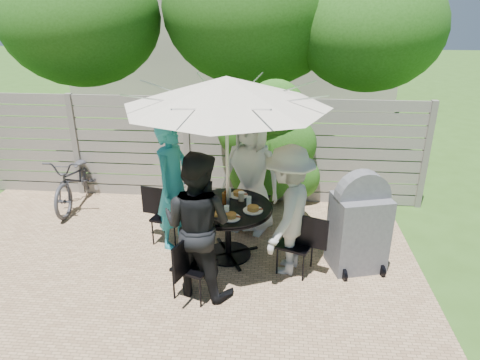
# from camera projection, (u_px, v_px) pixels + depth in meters

# --- Properties ---
(backyard_envelope) EXTENTS (60.00, 60.00, 5.00)m
(backyard_envelope) POSITION_uv_depth(u_px,v_px,m) (235.00, 25.00, 13.44)
(backyard_envelope) COLOR #2F5019
(backyard_envelope) RESTS_ON ground
(patio_table) EXTENTS (1.48, 1.48, 0.77)m
(patio_table) POSITION_uv_depth(u_px,v_px,m) (228.00, 222.00, 5.77)
(patio_table) COLOR black
(patio_table) RESTS_ON ground
(umbrella) EXTENTS (3.21, 3.21, 2.47)m
(umbrella) POSITION_uv_depth(u_px,v_px,m) (226.00, 91.00, 5.09)
(umbrella) COLOR silver
(umbrella) RESTS_ON ground
(chair_back) EXTENTS (0.52, 0.68, 0.90)m
(chair_back) POSITION_uv_depth(u_px,v_px,m) (254.00, 210.00, 6.69)
(chair_back) COLOR black
(chair_back) RESTS_ON ground
(person_back) EXTENTS (1.04, 0.84, 1.85)m
(person_back) POSITION_uv_depth(u_px,v_px,m) (251.00, 174.00, 6.32)
(person_back) COLOR silver
(person_back) RESTS_ON ground
(chair_left) EXTENTS (0.64, 0.49, 0.84)m
(chair_left) POSITION_uv_depth(u_px,v_px,m) (168.00, 226.00, 6.23)
(chair_left) COLOR black
(chair_left) RESTS_ON ground
(person_left) EXTENTS (0.63, 0.78, 1.85)m
(person_left) POSITION_uv_depth(u_px,v_px,m) (173.00, 186.00, 5.92)
(person_left) COLOR teal
(person_left) RESTS_ON ground
(chair_front) EXTENTS (0.54, 0.67, 0.87)m
(chair_front) POSITION_uv_depth(u_px,v_px,m) (194.00, 278.00, 5.06)
(chair_front) COLOR black
(chair_front) RESTS_ON ground
(person_front) EXTENTS (1.04, 0.92, 1.80)m
(person_front) POSITION_uv_depth(u_px,v_px,m) (198.00, 225.00, 4.93)
(person_front) COLOR black
(person_front) RESTS_ON ground
(chair_right) EXTENTS (0.64, 0.52, 0.84)m
(chair_right) POSITION_uv_depth(u_px,v_px,m) (296.00, 255.00, 5.52)
(chair_right) COLOR black
(chair_right) RESTS_ON ground
(person_right) EXTENTS (0.95, 1.25, 1.72)m
(person_right) POSITION_uv_depth(u_px,v_px,m) (288.00, 211.00, 5.34)
(person_right) COLOR #AFAEAA
(person_right) RESTS_ON ground
(plate_back) EXTENTS (0.26, 0.26, 0.06)m
(plate_back) POSITION_uv_depth(u_px,v_px,m) (239.00, 194.00, 5.97)
(plate_back) COLOR white
(plate_back) RESTS_ON patio_table
(plate_left) EXTENTS (0.26, 0.26, 0.06)m
(plate_left) POSITION_uv_depth(u_px,v_px,m) (204.00, 200.00, 5.80)
(plate_left) COLOR white
(plate_left) RESTS_ON patio_table
(plate_front) EXTENTS (0.26, 0.26, 0.06)m
(plate_front) POSITION_uv_depth(u_px,v_px,m) (216.00, 216.00, 5.36)
(plate_front) COLOR white
(plate_front) RESTS_ON patio_table
(plate_right) EXTENTS (0.26, 0.26, 0.06)m
(plate_right) POSITION_uv_depth(u_px,v_px,m) (253.00, 209.00, 5.54)
(plate_right) COLOR white
(plate_right) RESTS_ON patio_table
(plate_extra) EXTENTS (0.24, 0.24, 0.06)m
(plate_extra) POSITION_uv_depth(u_px,v_px,m) (231.00, 216.00, 5.35)
(plate_extra) COLOR white
(plate_extra) RESTS_ON patio_table
(glass_back) EXTENTS (0.07, 0.07, 0.14)m
(glass_back) POSITION_uv_depth(u_px,v_px,m) (229.00, 193.00, 5.91)
(glass_back) COLOR silver
(glass_back) RESTS_ON patio_table
(glass_left) EXTENTS (0.07, 0.07, 0.14)m
(glass_left) POSITION_uv_depth(u_px,v_px,m) (207.00, 201.00, 5.66)
(glass_left) COLOR silver
(glass_left) RESTS_ON patio_table
(glass_front) EXTENTS (0.07, 0.07, 0.14)m
(glass_front) POSITION_uv_depth(u_px,v_px,m) (227.00, 211.00, 5.39)
(glass_front) COLOR silver
(glass_front) RESTS_ON patio_table
(glass_right) EXTENTS (0.07, 0.07, 0.14)m
(glass_right) POSITION_uv_depth(u_px,v_px,m) (249.00, 201.00, 5.65)
(glass_right) COLOR silver
(glass_right) RESTS_ON patio_table
(syrup_jug) EXTENTS (0.09, 0.09, 0.16)m
(syrup_jug) POSITION_uv_depth(u_px,v_px,m) (225.00, 198.00, 5.71)
(syrup_jug) COLOR #59280C
(syrup_jug) RESTS_ON patio_table
(coffee_cup) EXTENTS (0.08, 0.08, 0.12)m
(coffee_cup) POSITION_uv_depth(u_px,v_px,m) (241.00, 197.00, 5.80)
(coffee_cup) COLOR #C6B293
(coffee_cup) RESTS_ON patio_table
(bicycle) EXTENTS (0.72, 1.80, 0.93)m
(bicycle) POSITION_uv_depth(u_px,v_px,m) (77.00, 178.00, 7.36)
(bicycle) COLOR #333338
(bicycle) RESTS_ON ground
(bbq_grill) EXTENTS (0.78, 0.67, 1.37)m
(bbq_grill) POSITION_uv_depth(u_px,v_px,m) (359.00, 226.00, 5.49)
(bbq_grill) COLOR slate
(bbq_grill) RESTS_ON ground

